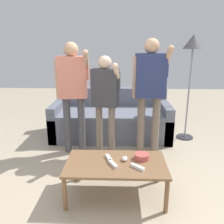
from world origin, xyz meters
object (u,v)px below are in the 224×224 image
at_px(game_remote_wand_near, 109,158).
at_px(game_remote_wand_far, 113,164).
at_px(couch, 111,120).
at_px(coffee_table, 116,166).
at_px(floor_lamp, 193,51).
at_px(player_right, 150,84).
at_px(snack_bowl, 142,157).
at_px(player_center, 105,95).
at_px(game_remote_wand_spare, 138,167).
at_px(game_remote_nunchuk, 125,158).
at_px(player_left, 73,86).

height_order(game_remote_wand_near, game_remote_wand_far, same).
height_order(couch, coffee_table, couch).
xyz_separation_m(couch, game_remote_wand_far, (0.09, -1.79, 0.12)).
bearing_deg(floor_lamp, player_right, -139.26).
bearing_deg(snack_bowl, game_remote_wand_far, -154.33).
distance_m(player_center, game_remote_wand_spare, 1.22).
distance_m(floor_lamp, game_remote_wand_spare, 2.25).
xyz_separation_m(snack_bowl, player_center, (-0.44, 0.85, 0.48)).
bearing_deg(player_center, game_remote_wand_near, -84.19).
relative_size(game_remote_nunchuk, player_center, 0.06).
distance_m(snack_bowl, game_remote_wand_near, 0.35).
relative_size(coffee_table, player_center, 0.73).
relative_size(player_left, game_remote_wand_far, 9.95).
relative_size(snack_bowl, game_remote_wand_near, 1.02).
xyz_separation_m(couch, floor_lamp, (1.28, -0.09, 1.17)).
height_order(game_remote_wand_near, game_remote_wand_spare, same).
distance_m(coffee_table, player_left, 1.39).
distance_m(coffee_table, floor_lamp, 2.30).
relative_size(couch, floor_lamp, 1.16).
xyz_separation_m(game_remote_wand_near, game_remote_wand_far, (0.05, -0.13, -0.00)).
relative_size(floor_lamp, player_left, 1.07).
bearing_deg(floor_lamp, player_left, -161.69).
relative_size(couch, player_right, 1.21).
distance_m(player_left, player_center, 0.49).
bearing_deg(game_remote_wand_far, snack_bowl, 25.67).
bearing_deg(player_left, player_center, -13.75).
xyz_separation_m(coffee_table, game_remote_wand_near, (-0.08, 0.07, 0.06)).
height_order(floor_lamp, player_left, floor_lamp).
height_order(game_remote_nunchuk, floor_lamp, floor_lamp).
bearing_deg(player_left, coffee_table, -59.13).
bearing_deg(game_remote_wand_near, player_left, 119.32).
xyz_separation_m(player_left, game_remote_wand_spare, (0.84, -1.16, -0.60)).
relative_size(floor_lamp, game_remote_wand_spare, 12.26).
bearing_deg(game_remote_nunchuk, game_remote_wand_near, 173.17).
relative_size(player_right, game_remote_wand_near, 10.89).
height_order(couch, game_remote_nunchuk, couch).
distance_m(snack_bowl, floor_lamp, 2.07).
bearing_deg(coffee_table, game_remote_wand_near, 137.80).
relative_size(couch, player_center, 1.40).
distance_m(game_remote_nunchuk, game_remote_wand_spare, 0.20).
distance_m(coffee_table, player_center, 1.10).
height_order(snack_bowl, player_left, player_left).
xyz_separation_m(snack_bowl, game_remote_wand_spare, (-0.06, -0.20, -0.01)).
distance_m(game_remote_nunchuk, floor_lamp, 2.18).
relative_size(game_remote_wand_near, game_remote_wand_far, 0.94).
relative_size(floor_lamp, player_right, 1.04).
bearing_deg(player_center, snack_bowl, -62.63).
height_order(snack_bowl, game_remote_wand_spare, snack_bowl).
height_order(player_left, player_center, player_left).
bearing_deg(game_remote_wand_spare, snack_bowl, 73.78).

